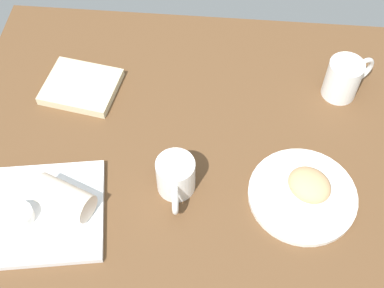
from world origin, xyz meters
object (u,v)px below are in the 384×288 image
second_mug (344,78)px  sauce_cup (20,215)px  round_plate (302,195)px  book_stack (81,87)px  coffee_mug (176,177)px  square_plate (48,213)px  breakfast_wrap (64,198)px  scone_pastry (309,185)px

second_mug → sauce_cup: bearing=-148.6°
round_plate → book_stack: book_stack is taller
book_stack → round_plate: bearing=-25.8°
book_stack → second_mug: size_ratio=1.60×
round_plate → second_mug: bearing=71.4°
coffee_mug → square_plate: bearing=-161.4°
breakfast_wrap → coffee_mug: 23.07cm
square_plate → coffee_mug: size_ratio=1.79×
square_plate → coffee_mug: coffee_mug is taller
breakfast_wrap → sauce_cup: bearing=136.8°
round_plate → coffee_mug: size_ratio=1.79×
round_plate → breakfast_wrap: 49.47cm
book_stack → coffee_mug: 36.64cm
round_plate → scone_pastry: size_ratio=2.47×
book_stack → second_mug: second_mug is taller
breakfast_wrap → book_stack: (-3.99, 32.55, -3.58)cm
scone_pastry → sauce_cup: (-58.19, -11.87, -0.65)cm
sauce_cup → book_stack: size_ratio=0.29×
round_plate → scone_pastry: (0.97, 0.89, 2.97)cm
round_plate → second_mug: second_mug is taller
square_plate → breakfast_wrap: (3.74, 1.74, 3.86)cm
round_plate → breakfast_wrap: size_ratio=1.90×
book_stack → coffee_mug: size_ratio=1.51×
coffee_mug → breakfast_wrap: bearing=-162.5°
sauce_cup → coffee_mug: (30.42, 10.86, 1.46)cm
breakfast_wrap → book_stack: 32.99cm
round_plate → sauce_cup: bearing=-169.1°
sauce_cup → breakfast_wrap: size_ratio=0.46×
breakfast_wrap → book_stack: bearing=28.9°
round_plate → scone_pastry: bearing=42.5°
scone_pastry → second_mug: size_ratio=0.77×
scone_pastry → square_plate: bearing=-169.7°
coffee_mug → second_mug: 47.77cm
round_plate → square_plate: size_ratio=1.00×
square_plate → coffee_mug: 27.41cm
sauce_cup → second_mug: size_ratio=0.46×
scone_pastry → breakfast_wrap: 50.41cm
sauce_cup → coffee_mug: coffee_mug is taller
round_plate → square_plate: square_plate is taller
breakfast_wrap → second_mug: second_mug is taller
sauce_cup → round_plate: bearing=10.9°
scone_pastry → sauce_cup: bearing=-168.5°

